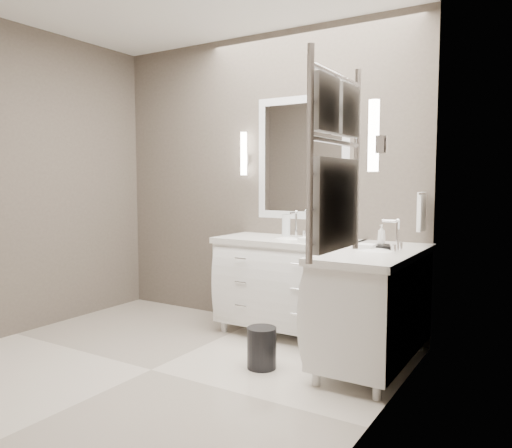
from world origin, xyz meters
The scene contains 19 objects.
floor centered at (0.00, 0.00, -0.01)m, with size 3.20×3.00×0.01m, color beige.
wall_back centered at (0.00, 1.50, 1.35)m, with size 3.20×0.01×2.70m, color #534A42.
wall_left centered at (-1.60, 0.00, 1.35)m, with size 0.01×3.00×2.70m, color #534A42.
wall_right centered at (1.60, 0.00, 1.35)m, with size 0.01×3.00×2.70m, color #534A42.
vanity_back centered at (0.45, 1.23, 0.49)m, with size 1.24×0.59×0.97m.
vanity_right centered at (1.33, 0.90, 0.49)m, with size 0.59×1.24×0.97m.
mirror_back centered at (0.45, 1.49, 1.55)m, with size 0.90×0.02×1.10m.
mirror_right centered at (1.59, 0.80, 1.55)m, with size 0.02×0.90×1.10m.
sconce_back centered at (-0.13, 1.43, 1.59)m, with size 0.06×0.06×0.40m.
sconce_right centered at (1.53, 0.22, 1.59)m, with size 0.06×0.06×0.40m.
towel_bar_corner centered at (1.54, 1.36, 1.12)m, with size 0.03×0.22×0.30m.
towel_ladder centered at (1.55, -0.40, 1.39)m, with size 0.06×0.58×0.90m.
waste_bin centered at (0.65, 0.45, 0.15)m, with size 0.21×0.21×0.30m, color black.
amenity_tray_back centered at (0.81, 1.16, 0.86)m, with size 0.15×0.11×0.02m, color black.
amenity_tray_right centered at (1.33, 1.03, 0.86)m, with size 0.13×0.17×0.03m, color black.
water_bottle centered at (0.42, 1.25, 0.95)m, with size 0.07×0.07×0.20m, color silver.
soap_bottle_a centered at (0.78, 1.18, 0.94)m, with size 0.06×0.06×0.13m, color white.
soap_bottle_b centered at (0.84, 1.13, 0.92)m, with size 0.08×0.08×0.10m, color black.
soap_bottle_c centered at (1.33, 1.03, 0.95)m, with size 0.06×0.06×0.15m, color white.
Camera 1 is at (2.45, -2.55, 1.35)m, focal length 35.00 mm.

